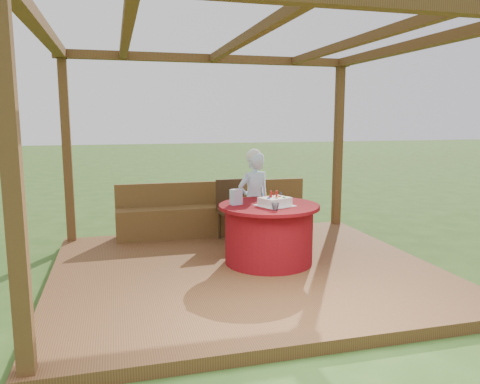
% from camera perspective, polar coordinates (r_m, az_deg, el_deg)
% --- Properties ---
extents(ground, '(60.00, 60.00, 0.00)m').
position_cam_1_polar(ground, '(5.75, 0.66, -10.27)').
color(ground, '#2E521B').
rests_on(ground, ground).
extents(deck, '(4.50, 4.00, 0.12)m').
position_cam_1_polar(deck, '(5.73, 0.66, -9.70)').
color(deck, brown).
rests_on(deck, ground).
extents(pergola, '(4.50, 4.00, 2.72)m').
position_cam_1_polar(pergola, '(5.45, 0.70, 14.35)').
color(pergola, brown).
rests_on(pergola, deck).
extents(bench, '(3.00, 0.42, 0.80)m').
position_cam_1_polar(bench, '(7.26, -3.01, -3.04)').
color(bench, brown).
rests_on(bench, deck).
extents(table, '(1.24, 1.24, 0.73)m').
position_cam_1_polar(table, '(5.81, 3.53, -5.03)').
color(table, maroon).
rests_on(table, deck).
extents(chair, '(0.46, 0.46, 0.88)m').
position_cam_1_polar(chair, '(6.89, -0.92, -1.79)').
color(chair, '#3A2412').
rests_on(chair, deck).
extents(elderly_woman, '(0.55, 0.44, 1.37)m').
position_cam_1_polar(elderly_woman, '(6.40, 1.70, -0.81)').
color(elderly_woman, '#A5D2F5').
rests_on(elderly_woman, deck).
extents(birthday_cake, '(0.50, 0.50, 0.18)m').
position_cam_1_polar(birthday_cake, '(5.66, 4.27, -1.15)').
color(birthday_cake, white).
rests_on(birthday_cake, table).
extents(gift_bag, '(0.16, 0.13, 0.19)m').
position_cam_1_polar(gift_bag, '(5.70, -0.48, -0.61)').
color(gift_bag, pink).
rests_on(gift_bag, table).
extents(drinking_glass, '(0.10, 0.10, 0.08)m').
position_cam_1_polar(drinking_glass, '(5.39, 4.32, -1.78)').
color(drinking_glass, silver).
rests_on(drinking_glass, table).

